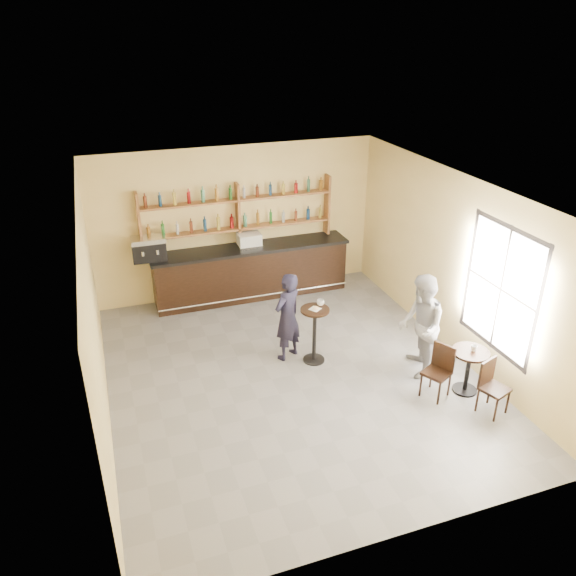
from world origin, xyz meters
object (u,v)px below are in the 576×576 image
object	(u,v)px
espresso_machine	(149,248)
chair_south	(495,389)
man_main	(287,317)
pastry_case	(249,240)
bar_counter	(251,271)
chair_west	(437,373)
patron_second	(420,326)
pedestal_table	(314,335)
cafe_table	(468,371)

from	to	relation	value
espresso_machine	chair_south	xyz separation A→B (m)	(4.45, -5.08, -0.94)
man_main	pastry_case	bearing A→B (deg)	-120.44
espresso_machine	bar_counter	bearing A→B (deg)	3.06
man_main	espresso_machine	bearing A→B (deg)	-81.49
chair_west	man_main	bearing A→B (deg)	-163.14
bar_counter	chair_south	size ratio (longest dim) A/B	4.85
chair_west	bar_counter	bearing A→B (deg)	173.98
bar_counter	patron_second	size ratio (longest dim) A/B	2.36
pedestal_table	chair_south	distance (m)	3.03
pastry_case	pedestal_table	distance (m)	2.97
chair_west	chair_south	size ratio (longest dim) A/B	1.01
bar_counter	cafe_table	bearing A→B (deg)	-62.58
pastry_case	cafe_table	world-z (taller)	pastry_case
cafe_table	patron_second	size ratio (longest dim) A/B	0.42
bar_counter	chair_west	distance (m)	4.78
pedestal_table	cafe_table	bearing A→B (deg)	-39.40
espresso_machine	pastry_case	size ratio (longest dim) A/B	1.35
espresso_machine	pedestal_table	xyz separation A→B (m)	(2.40, -2.84, -0.86)
pedestal_table	patron_second	world-z (taller)	patron_second
bar_counter	man_main	bearing A→B (deg)	-91.56
pedestal_table	chair_south	xyz separation A→B (m)	(2.05, -2.24, -0.08)
man_main	cafe_table	world-z (taller)	man_main
chair_south	pastry_case	bearing A→B (deg)	95.51
pastry_case	man_main	xyz separation A→B (m)	(-0.05, -2.57, -0.48)
pastry_case	bar_counter	bearing A→B (deg)	5.96
pedestal_table	patron_second	size ratio (longest dim) A/B	0.58
espresso_machine	chair_south	world-z (taller)	espresso_machine
man_main	chair_west	bearing A→B (deg)	105.31
cafe_table	patron_second	bearing A→B (deg)	122.30
bar_counter	patron_second	xyz separation A→B (m)	(1.85, -3.74, 0.32)
chair_south	pedestal_table	bearing A→B (deg)	112.66
man_main	chair_west	distance (m)	2.65
pastry_case	chair_west	distance (m)	4.86
espresso_machine	cafe_table	distance (m)	6.36
bar_counter	chair_south	xyz separation A→B (m)	(2.38, -5.08, -0.14)
espresso_machine	chair_south	size ratio (longest dim) A/B	0.75
cafe_table	espresso_machine	bearing A→B (deg)	134.44
espresso_machine	chair_west	distance (m)	5.94
patron_second	espresso_machine	bearing A→B (deg)	-112.83
espresso_machine	man_main	world-z (taller)	man_main
bar_counter	patron_second	world-z (taller)	patron_second
espresso_machine	chair_west	world-z (taller)	espresso_machine
espresso_machine	pastry_case	xyz separation A→B (m)	(2.05, 0.00, -0.09)
espresso_machine	patron_second	xyz separation A→B (m)	(3.92, -3.74, -0.48)
man_main	cafe_table	distance (m)	3.10
patron_second	pedestal_table	bearing A→B (deg)	-99.57
cafe_table	chair_south	size ratio (longest dim) A/B	0.87
bar_counter	pastry_case	bearing A→B (deg)	180.00
bar_counter	cafe_table	distance (m)	5.05
espresso_machine	pedestal_table	size ratio (longest dim) A/B	0.64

